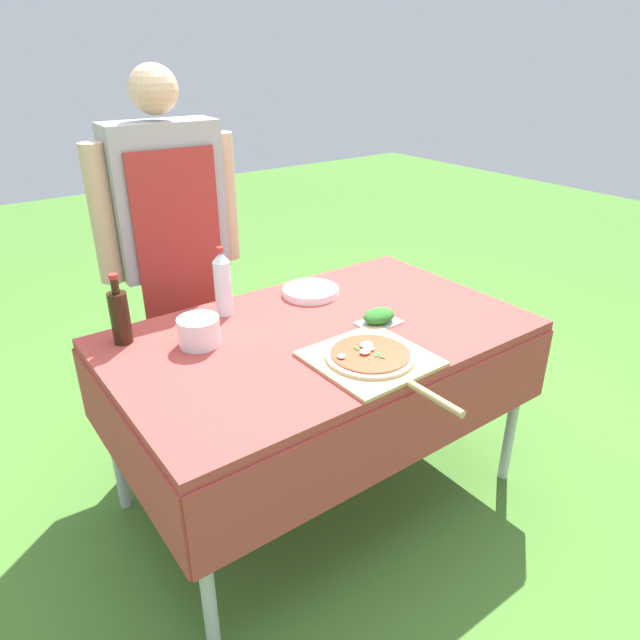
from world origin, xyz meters
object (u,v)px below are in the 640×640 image
Objects in this scene: oil_bottle at (120,316)px; plate_stack at (311,291)px; mixing_tub at (199,331)px; person_cook at (171,237)px; prep_table at (320,348)px; pizza_on_peel at (371,358)px; water_bottle at (223,283)px; herb_container at (379,317)px.

plate_stack is at bearing -3.17° from oil_bottle.
oil_bottle is 0.76m from plate_stack.
mixing_tub is (0.20, -0.17, -0.05)m from oil_bottle.
prep_table is at bearing 110.80° from person_cook.
mixing_tub reaches higher than pizza_on_peel.
person_cook is 6.96× the size of plate_stack.
person_cook is at bearing 131.59° from plate_stack.
oil_bottle is at bearing 133.48° from pizza_on_peel.
prep_table is 6.00× the size of oil_bottle.
prep_table is 0.44m from mixing_tub.
plate_stack reaches higher than prep_table.
oil_bottle is 0.27m from mixing_tub.
water_bottle is 0.39m from plate_stack.
plate_stack is (0.39, -0.44, -0.19)m from person_cook.
plate_stack is (0.76, -0.04, -0.08)m from oil_bottle.
herb_container is (0.20, -0.08, 0.10)m from prep_table.
oil_bottle is 1.08× the size of plate_stack.
herb_container is at bearing -22.41° from prep_table.
plate_stack is at bearing 60.73° from prep_table.
pizza_on_peel is 2.16× the size of water_bottle.
pizza_on_peel reaches higher than plate_stack.
herb_container is at bearing -83.07° from plate_stack.
water_bottle is at bearing 173.54° from plate_stack.
mixing_tub reaches higher than herb_container.
herb_container reaches higher than pizza_on_peel.
plate_stack is (0.16, 0.57, 0.00)m from pizza_on_peel.
water_bottle reaches higher than prep_table.
herb_container reaches higher than prep_table.
mixing_tub is 0.57m from plate_stack.
person_cook is 10.10× the size of herb_container.
plate_stack is at bearing 134.57° from person_cook.
oil_bottle is 1.75× the size of mixing_tub.
person_cook is 2.82× the size of pizza_on_peel.
person_cook is at bearing 118.36° from herb_container.
person_cook is 0.61m from mixing_tub.
oil_bottle is at bearing 140.12° from mixing_tub.
water_bottle is (0.02, -0.40, -0.08)m from person_cook.
mixing_tub is at bearing -39.88° from oil_bottle.
herb_container is at bearing 121.33° from person_cook.
herb_container is 0.37m from plate_stack.
pizza_on_peel is at bearing -90.58° from prep_table.
pizza_on_peel is (-0.00, -0.28, 0.09)m from prep_table.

